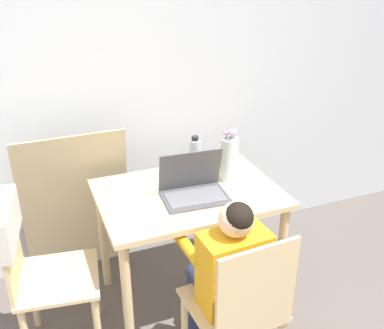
{
  "coord_description": "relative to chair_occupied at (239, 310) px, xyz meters",
  "views": [
    {
      "loc": [
        -0.54,
        -0.42,
        1.95
      ],
      "look_at": [
        0.25,
        1.57,
        0.92
      ],
      "focal_mm": 42.0,
      "sensor_mm": 36.0,
      "label": 1
    }
  ],
  "objects": [
    {
      "name": "wall_back",
      "position": [
        -0.23,
        1.28,
        0.79
      ],
      "size": [
        6.4,
        0.05,
        2.5
      ],
      "color": "silver",
      "rests_on": "ground_plane"
    },
    {
      "name": "laptop",
      "position": [
        0.02,
        0.61,
        0.33
      ],
      "size": [
        0.37,
        0.27,
        0.25
      ],
      "rotation": [
        0.0,
        0.0,
        -0.07
      ],
      "color": "#4C4C51",
      "rests_on": "dining_table"
    },
    {
      "name": "cardboard_panel",
      "position": [
        -0.55,
        1.15,
        0.03
      ],
      "size": [
        0.66,
        0.15,
        0.99
      ],
      "color": "tan",
      "rests_on": "ground_plane"
    },
    {
      "name": "flower_vase",
      "position": [
        0.28,
        0.71,
        0.41
      ],
      "size": [
        0.1,
        0.1,
        0.32
      ],
      "color": "silver",
      "rests_on": "dining_table"
    },
    {
      "name": "person_seated",
      "position": [
        -0.01,
        0.13,
        0.15
      ],
      "size": [
        0.33,
        0.44,
        1.0
      ],
      "rotation": [
        0.0,
        0.0,
        3.2
      ],
      "color": "orange",
      "rests_on": "ground_plane"
    },
    {
      "name": "water_bottle",
      "position": [
        0.13,
        0.85,
        0.39
      ],
      "size": [
        0.07,
        0.07,
        0.24
      ],
      "color": "silver",
      "rests_on": "dining_table"
    },
    {
      "name": "chair_spare",
      "position": [
        -0.86,
        0.58,
        0.14
      ],
      "size": [
        0.48,
        0.46,
        0.9
      ],
      "rotation": [
        0.0,
        0.0,
        1.42
      ],
      "color": "#D6B784",
      "rests_on": "ground_plane"
    },
    {
      "name": "dining_table",
      "position": [
        0.01,
        0.66,
        0.16
      ],
      "size": [
        0.99,
        0.69,
        0.74
      ],
      "color": "#D6B784",
      "rests_on": "ground_plane"
    },
    {
      "name": "chair_occupied",
      "position": [
        0.0,
        0.0,
        0.0
      ],
      "size": [
        0.42,
        0.42,
        0.89
      ],
      "rotation": [
        0.0,
        0.0,
        3.2
      ],
      "color": "#D6B784",
      "rests_on": "ground_plane"
    }
  ]
}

